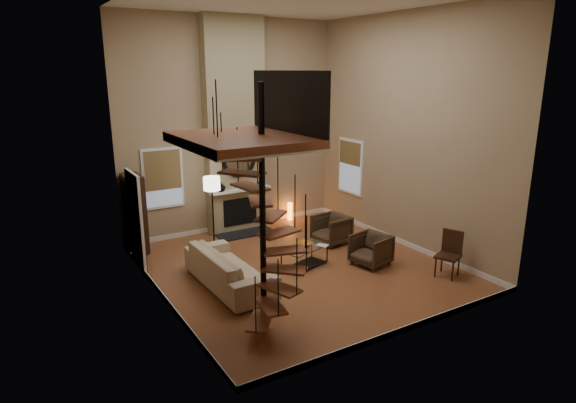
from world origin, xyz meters
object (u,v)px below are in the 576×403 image
hutch (135,213)px  floor_lamp (212,189)px  coffee_table (305,254)px  side_chair (450,251)px  sofa (228,267)px  accent_lamp (290,211)px  armchair_near (334,229)px  armchair_far (373,249)px

hutch → floor_lamp: (1.74, -0.51, 0.46)m
coffee_table → side_chair: bearing=-39.5°
sofa → accent_lamp: size_ratio=4.89×
accent_lamp → side_chair: (0.84, -5.05, 0.28)m
armchair_near → floor_lamp: 3.15m
armchair_near → armchair_far: size_ratio=1.05×
armchair_near → accent_lamp: 2.19m
hutch → coffee_table: bearing=-44.3°
accent_lamp → side_chair: 5.13m
coffee_table → side_chair: side_chair is taller
accent_lamp → side_chair: side_chair is taller
side_chair → accent_lamp: bearing=99.4°
hutch → sofa: (1.07, -2.87, -0.55)m
sofa → side_chair: (4.18, -1.90, 0.13)m
accent_lamp → coffee_table: bearing=-115.9°
floor_lamp → side_chair: (3.51, -4.27, -0.89)m
armchair_far → floor_lamp: size_ratio=0.44×
sofa → accent_lamp: sofa is taller
armchair_near → armchair_far: 1.57m
sofa → coffee_table: (1.84, 0.03, -0.11)m
hutch → sofa: 3.11m
armchair_near → side_chair: (0.89, -2.86, 0.17)m
floor_lamp → side_chair: bearing=-50.5°
hutch → accent_lamp: hutch is taller
hutch → armchair_near: bearing=-23.7°
hutch → side_chair: size_ratio=1.87×
hutch → floor_lamp: size_ratio=1.06×
floor_lamp → accent_lamp: (2.67, 0.78, -1.16)m
hutch → floor_lamp: hutch is taller
coffee_table → floor_lamp: 2.84m
armchair_near → armchair_far: armchair_near is taller
coffee_table → accent_lamp: accent_lamp is taller
armchair_near → accent_lamp: bearing=172.5°
armchair_near → side_chair: bearing=11.3°
hutch → sofa: size_ratio=0.74×
side_chair → coffee_table: bearing=140.5°
sofa → floor_lamp: size_ratio=1.43×
accent_lamp → side_chair: size_ratio=0.51×
hutch → side_chair: 7.11m
sofa → coffee_table: size_ratio=2.02×
hutch → coffee_table: 4.12m
hutch → coffee_table: size_ratio=1.50×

